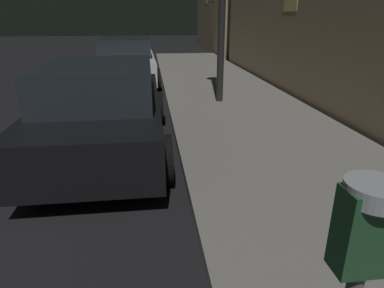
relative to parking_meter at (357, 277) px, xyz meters
name	(u,v)px	position (x,y,z in m)	size (l,w,h in m)	color
parking_meter	(357,277)	(0.00, 0.00, 0.00)	(0.19, 0.19, 1.45)	#59595B
car_black	(103,109)	(-1.42, 4.43, -0.53)	(1.98, 4.28, 1.43)	black
car_white	(126,61)	(-1.42, 10.51, -0.53)	(2.12, 4.61, 1.43)	silver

